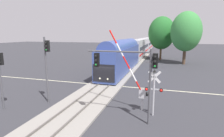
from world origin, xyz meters
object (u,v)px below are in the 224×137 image
at_px(traffic_signal_near_left, 0,70).
at_px(traffic_signal_near_right, 131,67).
at_px(crossing_gate_near, 138,85).
at_px(elm_centre_background, 162,33).
at_px(oak_far_right, 186,32).
at_px(commuter_train, 139,47).
at_px(crossing_signal_mast, 154,88).
at_px(traffic_signal_median, 47,60).

distance_m(traffic_signal_near_left, traffic_signal_near_right, 10.76).
relative_size(crossing_gate_near, traffic_signal_near_right, 1.24).
relative_size(crossing_gate_near, traffic_signal_near_left, 1.29).
distance_m(elm_centre_background, oak_far_right, 7.40).
bearing_deg(crossing_gate_near, oak_far_right, 77.26).
relative_size(commuter_train, oak_far_right, 5.78).
relative_size(crossing_signal_mast, traffic_signal_near_left, 0.72).
distance_m(crossing_gate_near, oak_far_right, 27.25).
distance_m(traffic_signal_median, traffic_signal_near_left, 3.70).
height_order(crossing_signal_mast, elm_centre_background, elm_centre_background).
relative_size(traffic_signal_near_right, oak_far_right, 0.49).
bearing_deg(traffic_signal_near_left, crossing_signal_mast, 10.97).
relative_size(elm_centre_background, oak_far_right, 0.97).
bearing_deg(traffic_signal_near_left, commuter_train, 81.17).
xyz_separation_m(crossing_signal_mast, traffic_signal_near_right, (-1.53, -1.51, 1.80)).
bearing_deg(traffic_signal_median, oak_far_right, 62.31).
bearing_deg(commuter_train, oak_far_right, -39.41).
bearing_deg(crossing_gate_near, traffic_signal_near_right, -95.77).
distance_m(crossing_gate_near, traffic_signal_median, 8.48).
height_order(crossing_gate_near, elm_centre_background, elm_centre_background).
relative_size(traffic_signal_median, elm_centre_background, 0.58).
relative_size(crossing_gate_near, oak_far_right, 0.61).
bearing_deg(traffic_signal_near_right, oak_far_right, 77.82).
relative_size(crossing_signal_mast, elm_centre_background, 0.35).
distance_m(crossing_signal_mast, oak_far_right, 27.76).
distance_m(traffic_signal_median, elm_centre_background, 33.74).
bearing_deg(oak_far_right, traffic_signal_near_left, -119.87).
height_order(commuter_train, crossing_signal_mast, commuter_train).
bearing_deg(crossing_gate_near, traffic_signal_near_left, -163.81).
height_order(commuter_train, traffic_signal_near_left, commuter_train).
distance_m(crossing_signal_mast, traffic_signal_median, 9.68).
bearing_deg(elm_centre_background, commuter_train, 149.21).
height_order(crossing_gate_near, oak_far_right, oak_far_right).
distance_m(crossing_signal_mast, traffic_signal_near_left, 12.52).
xyz_separation_m(crossing_signal_mast, oak_far_right, (4.62, 26.98, 4.57)).
bearing_deg(traffic_signal_near_right, traffic_signal_near_left, -175.39).
height_order(commuter_train, crossing_gate_near, crossing_gate_near).
xyz_separation_m(crossing_signal_mast, elm_centre_background, (-0.38, 32.43, 4.33)).
bearing_deg(commuter_train, traffic_signal_near_right, -82.76).
height_order(traffic_signal_near_left, elm_centre_background, elm_centre_background).
bearing_deg(commuter_train, traffic_signal_median, -95.13).
xyz_separation_m(crossing_gate_near, traffic_signal_near_left, (-10.95, -3.18, 1.33)).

